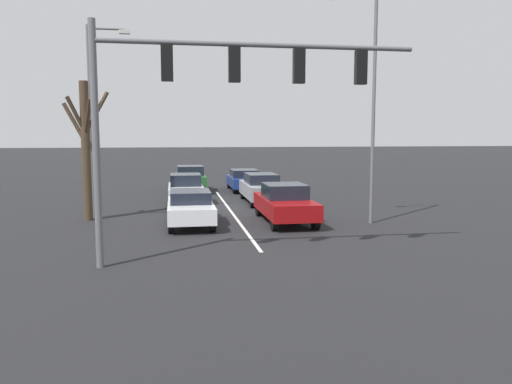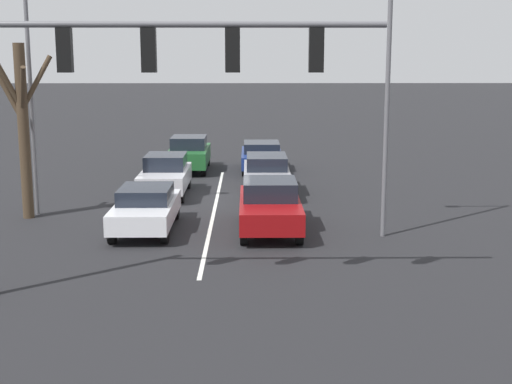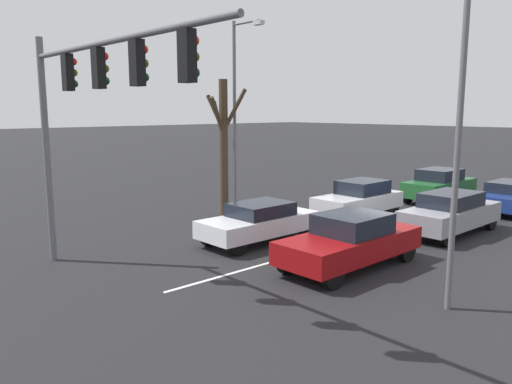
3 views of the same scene
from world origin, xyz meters
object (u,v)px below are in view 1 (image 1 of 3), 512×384
Objects in this scene: bare_tree_near at (86,145)px; car_navy_leftlane_third at (244,180)px; street_lamp_left_shoulder at (369,94)px; car_silver_midlane_second at (186,189)px; street_lamp_right_shoulder at (95,109)px; car_white_midlane_front at (190,207)px; car_gray_leftlane_second at (261,188)px; traffic_signal_gantry at (210,87)px; car_maroon_leftlane_front at (285,203)px; car_darkgreen_midlane_third at (190,178)px.

car_navy_leftlane_third is at bearing -128.77° from bare_tree_near.
street_lamp_left_shoulder is at bearing 166.87° from bare_tree_near.
street_lamp_right_shoulder reaches higher than car_silver_midlane_second.
car_white_midlane_front is 5.24m from bare_tree_near.
car_white_midlane_front is 7.16m from car_gray_leftlane_second.
car_silver_midlane_second is at bearing -87.84° from traffic_signal_gantry.
bare_tree_near reaches higher than car_silver_midlane_second.
bare_tree_near is (8.13, -1.81, 2.39)m from car_maroon_leftlane_front.
car_gray_leftlane_second is (-3.93, -5.99, 0.08)m from car_white_midlane_front.
car_darkgreen_midlane_third is (3.54, -5.92, 0.03)m from car_gray_leftlane_second.
bare_tree_near is at bearing -23.34° from car_white_midlane_front.
traffic_signal_gantry is at bearing 92.16° from car_silver_midlane_second.
car_gray_leftlane_second is 0.52× the size of traffic_signal_gantry.
car_silver_midlane_second is 6.48m from street_lamp_right_shoulder.
car_silver_midlane_second is 7.23m from car_navy_leftlane_third.
car_white_midlane_front is 7.41m from traffic_signal_gantry.
car_maroon_leftlane_front reaches higher than car_silver_midlane_second.
car_darkgreen_midlane_third is at bearing -114.11° from street_lamp_right_shoulder.
car_white_midlane_front is at bearing -86.24° from traffic_signal_gantry.
car_gray_leftlane_second is at bearing -154.93° from street_lamp_right_shoulder.
bare_tree_near is (11.32, -2.64, -2.03)m from street_lamp_left_shoulder.
street_lamp_right_shoulder reaches higher than car_white_midlane_front.
bare_tree_near is at bearing 65.28° from car_darkgreen_midlane_third.
car_silver_midlane_second reaches higher than car_white_midlane_front.
car_maroon_leftlane_front is 5.97m from car_gray_leftlane_second.
car_darkgreen_midlane_third reaches higher than car_gray_leftlane_second.
traffic_signal_gantry is 8.52m from street_lamp_left_shoulder.
street_lamp_right_shoulder is 1.40× the size of bare_tree_near.
street_lamp_left_shoulder is (-3.19, 0.83, 4.42)m from car_maroon_leftlane_front.
street_lamp_left_shoulder reaches higher than car_gray_leftlane_second.
car_gray_leftlane_second is 9.48m from bare_tree_near.
car_navy_leftlane_third is 18.81m from traffic_signal_gantry.
bare_tree_near is (4.20, 3.99, 2.38)m from car_silver_midlane_second.
traffic_signal_gantry is at bearing 73.72° from car_gray_leftlane_second.
car_white_midlane_front is 1.01× the size of car_navy_leftlane_third.
car_darkgreen_midlane_third is at bearing -73.61° from car_maroon_leftlane_front.
car_darkgreen_midlane_third is (-0.39, -11.90, 0.11)m from car_white_midlane_front.
bare_tree_near is at bearing -13.13° from street_lamp_left_shoulder.
car_white_midlane_front is 3.88m from car_maroon_leftlane_front.
car_silver_midlane_second reaches higher than car_gray_leftlane_second.
car_silver_midlane_second is at bearing -55.86° from car_maroon_leftlane_front.
car_silver_midlane_second is at bearing -136.50° from bare_tree_near.
car_white_midlane_front is 12.52m from car_navy_leftlane_third.
car_white_midlane_front is 1.03× the size of car_silver_midlane_second.
street_lamp_right_shoulder is 11.42m from street_lamp_left_shoulder.
traffic_signal_gantry reaches higher than car_darkgreen_midlane_third.
traffic_signal_gantry is 0.98× the size of street_lamp_left_shoulder.
car_maroon_leftlane_front is 11.89m from car_navy_leftlane_third.
street_lamp_left_shoulder is 11.80m from bare_tree_near.
street_lamp_right_shoulder is at bearing -125.49° from bare_tree_near.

